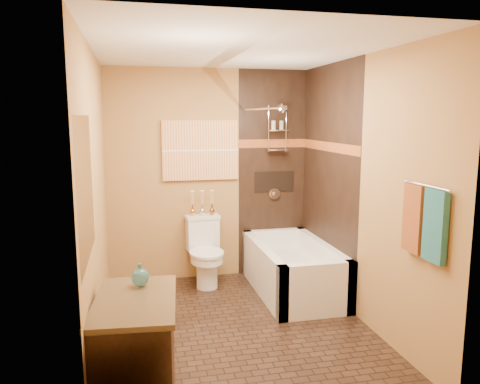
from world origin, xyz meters
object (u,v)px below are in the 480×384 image
object	(u,v)px
sunset_painting	(200,150)
vanity	(135,353)
toilet	(205,251)
bathtub	(293,273)

from	to	relation	value
sunset_painting	vanity	bearing A→B (deg)	-108.14
toilet	vanity	bearing A→B (deg)	-116.05
sunset_painting	bathtub	xyz separation A→B (m)	(0.91, -0.73, -1.33)
bathtub	vanity	bearing A→B (deg)	-134.58
sunset_painting	toilet	distance (m)	1.18
sunset_painting	bathtub	size ratio (longest dim) A/B	0.60
sunset_painting	toilet	world-z (taller)	sunset_painting
bathtub	vanity	xyz separation A→B (m)	(-1.72, -1.75, 0.16)
toilet	vanity	distance (m)	2.36
sunset_painting	vanity	xyz separation A→B (m)	(-0.81, -2.48, -1.17)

